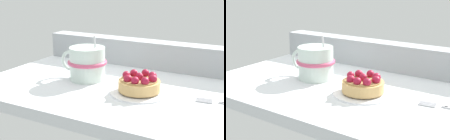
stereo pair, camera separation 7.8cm
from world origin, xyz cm
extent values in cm
cube|color=silver|center=(0.00, 0.00, -1.36)|extent=(72.16, 43.92, 2.71)
cube|color=#9EA3A8|center=(0.00, 19.01, 3.87)|extent=(70.71, 5.90, 7.74)
cylinder|color=white|center=(4.63, -3.15, 0.33)|extent=(13.66, 13.66, 0.66)
cylinder|color=white|center=(4.63, -3.15, 0.17)|extent=(7.51, 7.51, 0.33)
cylinder|color=tan|center=(4.63, -3.15, 1.87)|extent=(9.60, 9.60, 2.40)
cylinder|color=#AB854F|center=(4.63, -3.15, 3.22)|extent=(8.45, 8.45, 0.30)
sphere|color=maroon|center=(4.63, -3.15, 3.99)|extent=(1.79, 1.79, 1.79)
sphere|color=maroon|center=(7.86, -3.03, 3.90)|extent=(1.90, 1.90, 1.90)
sphere|color=maroon|center=(7.06, -1.30, 3.98)|extent=(1.97, 1.97, 1.97)
sphere|color=maroon|center=(4.76, -0.06, 4.01)|extent=(1.82, 1.82, 1.82)
sphere|color=maroon|center=(2.32, -1.16, 3.90)|extent=(1.90, 1.90, 1.90)
sphere|color=maroon|center=(1.24, -3.02, 3.87)|extent=(1.77, 1.77, 1.77)
sphere|color=maroon|center=(2.86, -5.54, 3.82)|extent=(1.96, 1.96, 1.96)
sphere|color=maroon|center=(4.91, -6.17, 3.91)|extent=(1.82, 1.82, 1.82)
sphere|color=maroon|center=(6.95, -5.43, 3.87)|extent=(1.89, 1.89, 1.89)
cylinder|color=silver|center=(-11.39, 0.25, 4.26)|extent=(9.16, 9.16, 8.52)
torus|color=#C64C70|center=(-11.39, 0.25, 4.61)|extent=(10.22, 10.22, 1.02)
torus|color=silver|center=(-16.80, 0.25, 4.26)|extent=(5.65, 0.88, 5.65)
cylinder|color=silver|center=(-9.56, 0.94, 8.98)|extent=(0.67, 1.38, 5.25)
cube|color=#B7B7BC|center=(22.52, -0.53, 0.30)|extent=(1.26, 0.70, 0.60)
cube|color=#B7B7BC|center=(18.91, 0.13, 0.30)|extent=(3.50, 0.67, 0.60)
cube|color=#B7B7BC|center=(19.00, -0.60, 0.30)|extent=(3.50, 0.67, 0.60)
cube|color=#B7B7BC|center=(19.09, -1.33, 0.30)|extent=(3.50, 0.67, 0.60)
cube|color=#B7B7BC|center=(19.18, -2.06, 0.30)|extent=(3.50, 0.67, 0.60)
camera|label=1|loc=(32.21, -67.21, 25.88)|focal=51.46mm
camera|label=2|loc=(38.85, -63.15, 25.88)|focal=51.46mm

